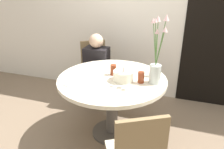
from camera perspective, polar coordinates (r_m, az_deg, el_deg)
The scene contains 12 objects.
ground_plane at distance 2.84m, azimuth 0.00°, elevation -14.91°, with size 16.00×16.00×0.00m, color #7A6651.
wall_back at distance 3.42m, azimuth 6.55°, elevation 15.44°, with size 8.00×0.05×2.60m.
doorway_panel at distance 3.39m, azimuth 25.80°, elevation 8.51°, with size 0.90×0.01×2.05m.
dining_table at distance 2.51m, azimuth 0.00°, elevation -3.86°, with size 1.22×1.22×0.76m.
chair_right_flank at distance 3.39m, azimuth -4.51°, elevation 1.88°, with size 0.56×0.56×0.92m.
birthday_cake at distance 2.37m, azimuth 3.00°, elevation -0.32°, with size 0.22×0.22×0.15m.
flower_vase at distance 2.29m, azimuth 11.41°, elevation 2.70°, with size 0.18×0.23×0.72m.
side_plate at distance 2.35m, azimuth -10.00°, elevation -2.15°, with size 0.22×0.22×0.01m.
drink_glass_0 at distance 2.33m, azimuth 7.59°, elevation -0.73°, with size 0.07×0.07×0.12m.
drink_glass_1 at distance 2.51m, azimuth 10.48°, elevation 0.65°, with size 0.06×0.06×0.10m.
drink_glass_2 at distance 2.51m, azimuth 0.36°, elevation 1.25°, with size 0.07×0.07×0.12m.
person_boy at distance 3.25m, azimuth -3.91°, elevation 0.64°, with size 0.34×0.24×1.08m.
Camera 1 is at (0.70, -2.12, 1.76)m, focal length 35.00 mm.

